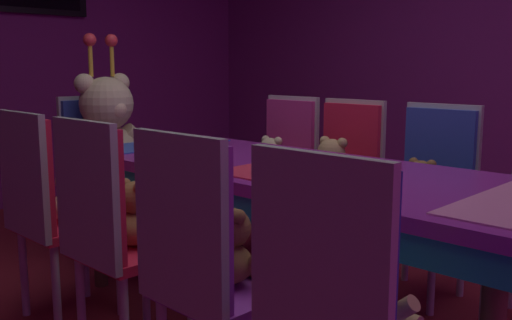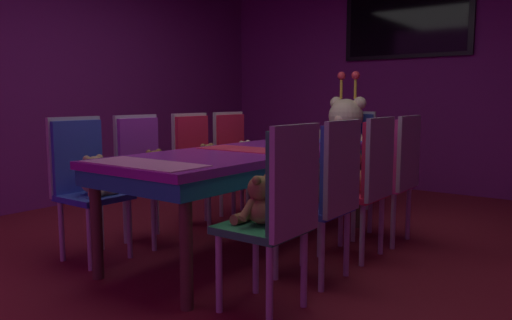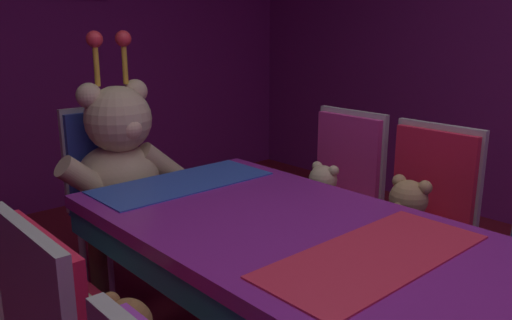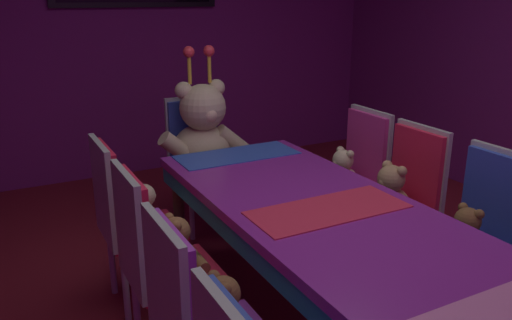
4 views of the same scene
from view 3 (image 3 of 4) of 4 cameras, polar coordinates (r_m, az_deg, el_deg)
The scene contains 10 objects.
wall_back at distance 4.19m, azimuth -26.00°, elevation 13.11°, with size 5.20×0.12×2.80m, color #721E72.
banquet_table at distance 1.63m, azimuth 12.68°, elevation -13.00°, with size 0.90×2.34×0.75m.
chair_left_3 at distance 1.86m, azimuth -25.72°, elevation -12.57°, with size 0.42×0.41×0.98m.
teddy_left_3 at distance 1.91m, azimuth -21.47°, elevation -12.27°, with size 0.22×0.28×0.26m.
chair_right_2 at distance 2.43m, azimuth 17.93°, elevation -5.52°, with size 0.42×0.41×0.98m.
teddy_right_2 at distance 2.31m, azimuth 16.07°, elevation -6.41°, with size 0.27×0.34×0.32m.
chair_right_3 at distance 2.71m, azimuth 9.20°, elevation -2.94°, with size 0.42×0.41×0.98m.
teddy_right_3 at distance 2.60m, azimuth 7.19°, elevation -3.93°, with size 0.23×0.30×0.28m.
throne_chair at distance 2.91m, azimuth -15.85°, elevation -2.05°, with size 0.41×0.42×0.98m.
king_teddy_bear at distance 2.73m, azimuth -14.47°, elevation 0.28°, with size 0.71×0.55×0.91m.
Camera 3 is at (-1.20, -0.82, 1.40)m, focal length 36.64 mm.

